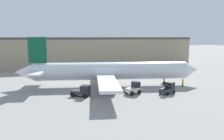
{
  "coord_description": "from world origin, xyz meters",
  "views": [
    {
      "loc": [
        -13.3,
        -44.05,
        10.42
      ],
      "look_at": [
        0.0,
        0.0,
        3.45
      ],
      "focal_mm": 35.0,
      "sensor_mm": 36.0,
      "label": 1
    }
  ],
  "objects_px": {
    "ground_crew_worker": "(183,82)",
    "belt_loader_truck": "(168,88)",
    "baggage_tug": "(82,91)",
    "pushback_tug": "(134,88)",
    "airplane": "(108,71)"
  },
  "relations": [
    {
      "from": "ground_crew_worker",
      "to": "baggage_tug",
      "type": "distance_m",
      "value": 21.66
    },
    {
      "from": "airplane",
      "to": "ground_crew_worker",
      "type": "bearing_deg",
      "value": -8.16
    },
    {
      "from": "belt_loader_truck",
      "to": "pushback_tug",
      "type": "distance_m",
      "value": 6.42
    },
    {
      "from": "ground_crew_worker",
      "to": "pushback_tug",
      "type": "height_order",
      "value": "pushback_tug"
    },
    {
      "from": "ground_crew_worker",
      "to": "pushback_tug",
      "type": "relative_size",
      "value": 0.55
    },
    {
      "from": "airplane",
      "to": "belt_loader_truck",
      "type": "bearing_deg",
      "value": -34.66
    },
    {
      "from": "airplane",
      "to": "baggage_tug",
      "type": "bearing_deg",
      "value": -123.07
    },
    {
      "from": "airplane",
      "to": "baggage_tug",
      "type": "relative_size",
      "value": 10.67
    },
    {
      "from": "baggage_tug",
      "to": "ground_crew_worker",
      "type": "bearing_deg",
      "value": 37.5
    },
    {
      "from": "ground_crew_worker",
      "to": "belt_loader_truck",
      "type": "relative_size",
      "value": 0.52
    },
    {
      "from": "ground_crew_worker",
      "to": "baggage_tug",
      "type": "height_order",
      "value": "baggage_tug"
    },
    {
      "from": "baggage_tug",
      "to": "pushback_tug",
      "type": "bearing_deg",
      "value": 26.92
    },
    {
      "from": "ground_crew_worker",
      "to": "belt_loader_truck",
      "type": "bearing_deg",
      "value": -46.95
    },
    {
      "from": "airplane",
      "to": "belt_loader_truck",
      "type": "distance_m",
      "value": 13.17
    },
    {
      "from": "ground_crew_worker",
      "to": "baggage_tug",
      "type": "relative_size",
      "value": 0.46
    }
  ]
}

